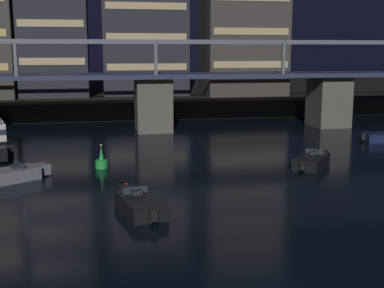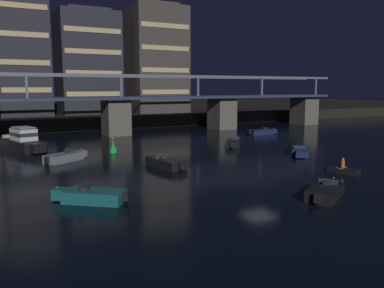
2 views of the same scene
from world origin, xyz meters
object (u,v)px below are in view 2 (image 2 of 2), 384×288
at_px(channel_buoy, 113,149).
at_px(speedboat_near_right, 326,191).
at_px(speedboat_mid_left, 91,196).
at_px(speedboat_far_center, 262,132).
at_px(river_bridge, 116,109).
at_px(cabin_cruiser_near_left, 23,141).
at_px(speedboat_mid_center, 234,143).
at_px(speedboat_far_left, 300,151).
at_px(speedboat_far_right, 165,163).
at_px(tower_central, 89,63).
at_px(dinghy_with_paddler, 343,170).
at_px(speedboat_mid_right, 65,157).
at_px(tower_west_tall, 21,50).
at_px(tower_east_tall, 157,60).

bearing_deg(channel_buoy, speedboat_near_right, -73.58).
relative_size(speedboat_mid_left, speedboat_far_center, 0.89).
bearing_deg(river_bridge, cabin_cruiser_near_left, -146.83).
bearing_deg(speedboat_near_right, speedboat_mid_left, 156.29).
bearing_deg(speedboat_mid_left, speedboat_mid_center, 36.62).
bearing_deg(speedboat_far_center, speedboat_mid_left, -143.16).
relative_size(speedboat_near_right, speedboat_far_left, 1.07).
relative_size(speedboat_mid_center, speedboat_far_right, 0.89).
xyz_separation_m(tower_central, cabin_cruiser_near_left, (-15.40, -29.80, -11.21)).
height_order(speedboat_far_center, dinghy_with_paddler, dinghy_with_paddler).
relative_size(river_bridge, cabin_cruiser_near_left, 9.03).
xyz_separation_m(speedboat_mid_left, speedboat_mid_right, (1.28, 15.96, 0.00)).
bearing_deg(channel_buoy, speedboat_mid_left, -110.94).
bearing_deg(dinghy_with_paddler, tower_central, 98.12).
distance_m(tower_west_tall, tower_east_tall, 25.99).
xyz_separation_m(speedboat_mid_left, speedboat_far_center, (33.31, 24.95, 0.00)).
xyz_separation_m(speedboat_far_center, dinghy_with_paddler, (-11.56, -26.45, -0.14)).
distance_m(tower_central, channel_buoy, 39.32).
height_order(tower_east_tall, speedboat_far_right, tower_east_tall).
bearing_deg(tower_central, speedboat_far_center, -57.25).
xyz_separation_m(tower_west_tall, tower_central, (12.20, -0.60, -1.98)).
height_order(tower_central, cabin_cruiser_near_left, tower_central).
height_order(cabin_cruiser_near_left, speedboat_near_right, cabin_cruiser_near_left).
xyz_separation_m(speedboat_far_right, dinghy_with_paddler, (12.76, -9.69, -0.14)).
xyz_separation_m(speedboat_mid_left, speedboat_far_left, (25.03, 7.45, 0.00)).
bearing_deg(speedboat_mid_right, speedboat_mid_left, -94.60).
height_order(river_bridge, speedboat_mid_right, river_bridge).
xyz_separation_m(river_bridge, speedboat_far_left, (12.37, -27.79, -3.60)).
bearing_deg(tower_central, speedboat_far_right, -95.57).
bearing_deg(tower_east_tall, cabin_cruiser_near_left, -137.38).
bearing_deg(speedboat_far_left, speedboat_far_right, 177.32).
bearing_deg(tower_west_tall, speedboat_far_right, -81.02).
height_order(river_bridge, channel_buoy, river_bridge).
relative_size(river_bridge, channel_buoy, 47.96).
xyz_separation_m(speedboat_near_right, speedboat_mid_left, (-14.50, 6.37, 0.00)).
distance_m(tower_central, speedboat_far_right, 49.07).
bearing_deg(tower_east_tall, channel_buoy, -120.61).
distance_m(river_bridge, cabin_cruiser_near_left, 17.51).
height_order(speedboat_mid_left, speedboat_mid_center, same).
distance_m(tower_west_tall, tower_central, 12.37).
xyz_separation_m(speedboat_mid_right, dinghy_with_paddler, (20.47, -17.46, -0.14)).
bearing_deg(tower_east_tall, speedboat_near_right, -102.09).
bearing_deg(speedboat_far_left, speedboat_mid_center, 106.63).
xyz_separation_m(river_bridge, tower_central, (0.95, 20.35, 8.25)).
relative_size(speedboat_mid_right, speedboat_far_center, 0.92).
bearing_deg(speedboat_far_left, speedboat_mid_left, -163.43).
xyz_separation_m(speedboat_far_left, speedboat_far_right, (-16.04, 0.75, 0.00)).
height_order(tower_west_tall, speedboat_mid_left, tower_west_tall).
height_order(speedboat_near_right, channel_buoy, channel_buoy).
distance_m(river_bridge, tower_east_tall, 24.16).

